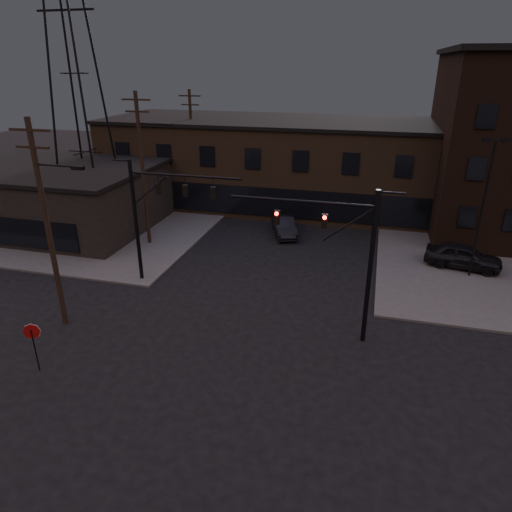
{
  "coord_description": "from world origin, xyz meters",
  "views": [
    {
      "loc": [
        6.34,
        -16.35,
        13.29
      ],
      "look_at": [
        0.39,
        5.9,
        3.5
      ],
      "focal_mm": 32.0,
      "sensor_mm": 36.0,
      "label": 1
    }
  ],
  "objects_px": {
    "traffic_signal_near": "(348,250)",
    "car_crossing": "(284,226)",
    "stop_sign": "(33,337)",
    "parked_car_lot_b": "(454,220)",
    "traffic_signal_far": "(153,209)",
    "parked_car_lot_a": "(463,256)"
  },
  "relations": [
    {
      "from": "traffic_signal_near",
      "to": "stop_sign",
      "type": "bearing_deg",
      "value": -154.1
    },
    {
      "from": "traffic_signal_near",
      "to": "car_crossing",
      "type": "xyz_separation_m",
      "value": [
        -6.02,
        14.39,
        -4.18
      ]
    },
    {
      "from": "car_crossing",
      "to": "traffic_signal_near",
      "type": "bearing_deg",
      "value": -88.15
    },
    {
      "from": "traffic_signal_far",
      "to": "stop_sign",
      "type": "bearing_deg",
      "value": -97.32
    },
    {
      "from": "parked_car_lot_a",
      "to": "car_crossing",
      "type": "relative_size",
      "value": 1.09
    },
    {
      "from": "parked_car_lot_b",
      "to": "car_crossing",
      "type": "height_order",
      "value": "car_crossing"
    },
    {
      "from": "traffic_signal_far",
      "to": "parked_car_lot_a",
      "type": "relative_size",
      "value": 1.61
    },
    {
      "from": "traffic_signal_far",
      "to": "car_crossing",
      "type": "height_order",
      "value": "traffic_signal_far"
    },
    {
      "from": "traffic_signal_near",
      "to": "stop_sign",
      "type": "relative_size",
      "value": 3.23
    },
    {
      "from": "parked_car_lot_b",
      "to": "stop_sign",
      "type": "bearing_deg",
      "value": 159.48
    },
    {
      "from": "traffic_signal_near",
      "to": "traffic_signal_far",
      "type": "height_order",
      "value": "same"
    },
    {
      "from": "parked_car_lot_a",
      "to": "traffic_signal_near",
      "type": "bearing_deg",
      "value": 156.42
    },
    {
      "from": "stop_sign",
      "to": "parked_car_lot_b",
      "type": "height_order",
      "value": "stop_sign"
    },
    {
      "from": "traffic_signal_far",
      "to": "stop_sign",
      "type": "xyz_separation_m",
      "value": [
        -1.28,
        -9.99,
        -3.17
      ]
    },
    {
      "from": "traffic_signal_far",
      "to": "parked_car_lot_a",
      "type": "distance_m",
      "value": 21.11
    },
    {
      "from": "traffic_signal_near",
      "to": "car_crossing",
      "type": "distance_m",
      "value": 16.15
    },
    {
      "from": "traffic_signal_far",
      "to": "car_crossing",
      "type": "distance_m",
      "value": 13.17
    },
    {
      "from": "stop_sign",
      "to": "traffic_signal_far",
      "type": "bearing_deg",
      "value": 82.68
    },
    {
      "from": "stop_sign",
      "to": "parked_car_lot_a",
      "type": "distance_m",
      "value": 26.96
    },
    {
      "from": "traffic_signal_near",
      "to": "parked_car_lot_a",
      "type": "xyz_separation_m",
      "value": [
        7.33,
        10.78,
        -3.93
      ]
    },
    {
      "from": "traffic_signal_near",
      "to": "car_crossing",
      "type": "bearing_deg",
      "value": 112.69
    },
    {
      "from": "traffic_signal_far",
      "to": "stop_sign",
      "type": "relative_size",
      "value": 3.23
    }
  ]
}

